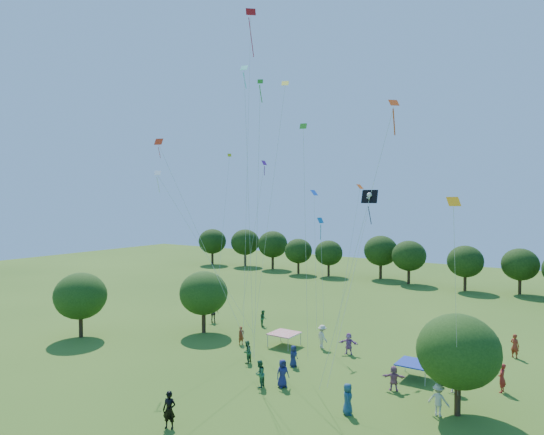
% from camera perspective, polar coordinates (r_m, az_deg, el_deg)
% --- Properties ---
extents(near_tree_west, '(4.57, 4.57, 5.74)m').
position_cam_1_polar(near_tree_west, '(46.69, -21.61, -8.58)').
color(near_tree_west, '#422B19').
rests_on(near_tree_west, ground).
extents(near_tree_north, '(4.42, 4.42, 5.65)m').
position_cam_1_polar(near_tree_north, '(45.33, -8.05, -8.79)').
color(near_tree_north, '#422B19').
rests_on(near_tree_north, ground).
extents(near_tree_east, '(4.63, 4.63, 5.77)m').
position_cam_1_polar(near_tree_east, '(30.26, 21.07, -14.46)').
color(near_tree_east, '#422B19').
rests_on(near_tree_east, ground).
extents(treeline, '(88.01, 8.77, 6.77)m').
position_cam_1_polar(treeline, '(72.53, 17.39, -4.39)').
color(treeline, '#422B19').
rests_on(treeline, ground).
extents(tent_red_stripe, '(2.20, 2.20, 1.10)m').
position_cam_1_polar(tent_red_stripe, '(41.58, 1.45, -13.49)').
color(tent_red_stripe, red).
rests_on(tent_red_stripe, ground).
extents(tent_blue, '(2.20, 2.20, 1.10)m').
position_cam_1_polar(tent_blue, '(35.90, 16.44, -16.15)').
color(tent_blue, navy).
rests_on(tent_blue, ground).
extents(man_in_black, '(0.87, 0.71, 1.99)m').
position_cam_1_polar(man_in_black, '(28.39, -11.99, -21.27)').
color(man_in_black, black).
rests_on(man_in_black, ground).
extents(crowd_person_0, '(0.52, 0.82, 1.56)m').
position_cam_1_polar(crowd_person_0, '(36.90, 2.54, -15.96)').
color(crowd_person_0, navy).
rests_on(crowd_person_0, ground).
extents(crowd_person_1, '(0.48, 0.71, 1.83)m').
position_cam_1_polar(crowd_person_1, '(35.50, 25.43, -16.68)').
color(crowd_person_1, maroon).
rests_on(crowd_person_1, ground).
extents(crowd_person_2, '(0.54, 0.87, 1.66)m').
position_cam_1_polar(crowd_person_2, '(37.66, -2.96, -15.51)').
color(crowd_person_2, '#224F2D').
rests_on(crowd_person_2, ground).
extents(crowd_person_3, '(1.36, 1.13, 1.92)m').
position_cam_1_polar(crowd_person_3, '(41.21, 5.94, -13.76)').
color(crowd_person_3, beige).
rests_on(crowd_person_3, ground).
extents(crowd_person_4, '(1.09, 0.80, 1.70)m').
position_cam_1_polar(crowd_person_4, '(42.33, 23.74, -13.66)').
color(crowd_person_4, '#433A35').
rests_on(crowd_person_4, ground).
extents(crowd_person_5, '(1.65, 0.87, 1.68)m').
position_cam_1_polar(crowd_person_5, '(40.03, 9.01, -14.44)').
color(crowd_person_5, '#A05FA3').
rests_on(crowd_person_5, ground).
extents(crowd_person_6, '(0.81, 0.99, 1.77)m').
position_cam_1_polar(crowd_person_6, '(29.78, 8.89, -20.33)').
color(crowd_person_6, navy).
rests_on(crowd_person_6, ground).
extents(crowd_person_7, '(0.54, 0.66, 1.54)m').
position_cam_1_polar(crowd_person_7, '(42.04, -3.64, -13.70)').
color(crowd_person_7, maroon).
rests_on(crowd_person_7, ground).
extents(crowd_person_8, '(0.82, 0.84, 1.55)m').
position_cam_1_polar(crowd_person_8, '(47.74, -1.04, -11.75)').
color(crowd_person_8, '#2B6536').
rests_on(crowd_person_8, ground).
extents(crowd_person_9, '(1.11, 0.60, 1.62)m').
position_cam_1_polar(crowd_person_9, '(34.33, 20.58, -17.46)').
color(crowd_person_9, '#B5A991').
rests_on(crowd_person_9, ground).
extents(crowd_person_10, '(1.07, 1.14, 1.84)m').
position_cam_1_polar(crowd_person_10, '(49.41, -6.96, -11.11)').
color(crowd_person_10, '#423734').
rests_on(crowd_person_10, ground).
extents(crowd_person_11, '(1.58, 1.03, 1.60)m').
position_cam_1_polar(crowd_person_11, '(33.59, 14.13, -17.86)').
color(crowd_person_11, '#99597C').
rests_on(crowd_person_11, ground).
extents(crowd_person_12, '(0.86, 1.01, 1.81)m').
position_cam_1_polar(crowd_person_12, '(33.19, 1.26, -17.85)').
color(crowd_person_12, navy).
rests_on(crowd_person_12, ground).
extents(crowd_person_13, '(0.81, 0.68, 1.87)m').
position_cam_1_polar(crowd_person_13, '(42.97, 26.67, -13.35)').
color(crowd_person_13, maroon).
rests_on(crowd_person_13, ground).
extents(crowd_person_14, '(0.65, 0.95, 1.77)m').
position_cam_1_polar(crowd_person_14, '(33.16, -1.47, -17.90)').
color(crowd_person_14, '#285E3D').
rests_on(crowd_person_14, ground).
extents(crowd_person_15, '(1.21, 0.56, 1.84)m').
position_cam_1_polar(crowd_person_15, '(30.72, 19.01, -19.62)').
color(crowd_person_15, beige).
rests_on(crowd_person_15, ground).
extents(pirate_kite, '(1.13, 5.44, 11.59)m').
position_cam_1_polar(pirate_kite, '(32.20, 11.28, 1.94)').
color(pirate_kite, black).
extents(red_high_kite, '(2.15, 3.81, 26.11)m').
position_cam_1_polar(red_high_kite, '(39.51, -2.66, 16.81)').
color(red_high_kite, red).
extents(small_kite_0, '(4.95, 1.35, 15.89)m').
position_cam_1_polar(small_kite_0, '(25.38, 11.91, 4.08)').
color(small_kite_0, '#E9430D').
extents(small_kite_1, '(1.03, 3.02, 12.19)m').
position_cam_1_polar(small_kite_1, '(39.92, 9.76, 0.05)').
color(small_kite_1, '#E64D0C').
extents(small_kite_2, '(3.48, 0.56, 20.03)m').
position_cam_1_polar(small_kite_2, '(38.03, 0.54, 7.60)').
color(small_kite_2, yellow).
extents(small_kite_3, '(0.82, 1.88, 15.77)m').
position_cam_1_polar(small_kite_3, '(31.29, 3.86, 2.49)').
color(small_kite_3, '#28921A').
extents(small_kite_4, '(1.75, 2.55, 11.78)m').
position_cam_1_polar(small_kite_4, '(42.46, 5.03, 0.41)').
color(small_kite_4, blue).
extents(small_kite_5, '(2.10, 1.28, 14.58)m').
position_cam_1_polar(small_kite_5, '(45.51, -1.50, 2.43)').
color(small_kite_5, '#771890').
extents(small_kite_6, '(5.23, 6.00, 13.17)m').
position_cam_1_polar(small_kite_6, '(38.68, -10.68, 0.45)').
color(small_kite_6, silver).
extents(small_kite_7, '(1.49, 0.80, 20.41)m').
position_cam_1_polar(small_kite_7, '(34.45, -3.00, 8.73)').
color(small_kite_7, '#0ED8B0').
extents(small_kite_8, '(6.05, 3.50, 15.18)m').
position_cam_1_polar(small_kite_8, '(34.22, -10.92, 3.35)').
color(small_kite_8, red).
extents(small_kite_9, '(1.24, 5.73, 11.08)m').
position_cam_1_polar(small_kite_9, '(24.26, 20.68, -3.30)').
color(small_kite_9, '#FF9C0D').
extents(small_kite_10, '(1.38, 3.88, 15.72)m').
position_cam_1_polar(small_kite_10, '(49.72, -5.52, 1.72)').
color(small_kite_10, yellow).
extents(small_kite_11, '(0.90, 0.41, 18.74)m').
position_cam_1_polar(small_kite_11, '(31.85, -1.61, 5.55)').
color(small_kite_11, '#2D951B').
extents(small_kite_12, '(0.98, 0.98, 9.40)m').
position_cam_1_polar(small_kite_12, '(41.25, 5.78, -2.37)').
color(small_kite_12, '#1272BC').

